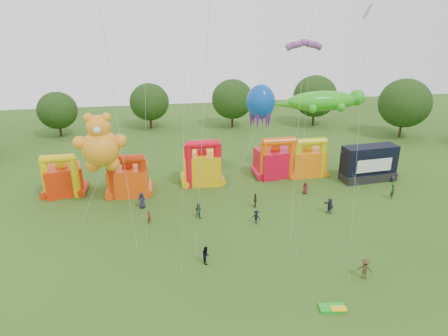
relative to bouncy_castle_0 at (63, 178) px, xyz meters
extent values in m
plane|color=#284A14|center=(19.47, -27.92, -2.20)|extent=(160.00, 160.00, 0.00)
cylinder|color=#352314|center=(57.08, 15.49, -0.34)|extent=(0.44, 0.44, 3.72)
ellipsoid|color=#1D3811|center=(57.08, 15.49, 4.21)|extent=(9.30, 9.30, 8.89)
cylinder|color=#352314|center=(44.16, 26.15, -0.44)|extent=(0.44, 0.44, 3.51)
ellipsoid|color=#1D3811|center=(44.16, 26.15, 3.85)|extent=(8.77, 8.78, 8.39)
cylinder|color=#352314|center=(27.50, 27.95, -0.55)|extent=(0.44, 0.44, 3.30)
ellipsoid|color=#1D3811|center=(27.50, 27.95, 3.49)|extent=(8.25, 8.25, 7.88)
cylinder|color=#352314|center=(11.16, 29.93, -0.65)|extent=(0.44, 0.44, 3.09)
ellipsoid|color=#1D3811|center=(11.16, 29.93, 3.12)|extent=(7.73, 7.72, 7.38)
cylinder|color=#352314|center=(-5.63, 27.06, -0.76)|extent=(0.44, 0.44, 2.88)
ellipsoid|color=#1D3811|center=(-5.63, 27.06, 2.76)|extent=(7.20, 7.20, 6.88)
cube|color=red|center=(0.00, 0.25, -0.37)|extent=(5.25, 4.60, 3.65)
cylinder|color=yellow|center=(-1.75, -1.06, 0.41)|extent=(0.99, 0.99, 5.22)
cylinder|color=yellow|center=(1.75, -1.06, 0.41)|extent=(0.99, 0.99, 5.22)
cylinder|color=yellow|center=(0.00, -1.06, 3.02)|extent=(4.00, 1.04, 1.04)
sphere|color=yellow|center=(0.00, 0.25, 1.75)|extent=(1.40, 1.40, 1.40)
cube|color=#F04C0D|center=(8.21, -1.14, -0.41)|extent=(5.07, 4.12, 3.57)
cylinder|color=red|center=(6.29, -2.56, 0.35)|extent=(1.08, 1.08, 5.10)
cylinder|color=red|center=(10.12, -2.56, 0.35)|extent=(1.08, 1.08, 5.10)
cylinder|color=red|center=(8.21, -2.56, 2.91)|extent=(4.37, 1.13, 1.13)
sphere|color=red|center=(8.21, -1.14, 1.67)|extent=(1.40, 1.40, 1.40)
cube|color=#E6B10C|center=(17.92, 0.73, -0.13)|extent=(5.25, 4.36, 4.14)
cylinder|color=red|center=(16.00, -0.70, 0.76)|extent=(1.08, 1.08, 5.91)
cylinder|color=red|center=(19.84, -0.70, 0.76)|extent=(1.08, 1.08, 5.91)
cylinder|color=red|center=(17.92, -0.70, 3.71)|extent=(4.38, 1.14, 1.14)
sphere|color=red|center=(17.92, 0.73, 2.24)|extent=(1.40, 1.40, 1.40)
cube|color=red|center=(28.45, 1.51, -0.29)|extent=(5.59, 4.73, 3.83)
cylinder|color=#FE5E0D|center=(26.48, 0.04, 0.53)|extent=(1.11, 1.11, 5.46)
cylinder|color=#FE5E0D|center=(30.42, 0.04, 0.53)|extent=(1.11, 1.11, 5.46)
cylinder|color=#FE5E0D|center=(28.45, 0.04, 3.27)|extent=(4.50, 1.17, 1.17)
sphere|color=#FE5E0D|center=(28.45, 1.51, 1.93)|extent=(1.40, 1.40, 1.40)
cube|color=orange|center=(32.98, 1.08, -0.35)|extent=(4.86, 3.96, 3.70)
cylinder|color=#D5CC0B|center=(31.13, -0.29, 0.45)|extent=(1.04, 1.04, 5.29)
cylinder|color=#D5CC0B|center=(34.82, -0.29, 0.45)|extent=(1.04, 1.04, 5.29)
cylinder|color=#D5CC0B|center=(32.98, -0.29, 3.09)|extent=(4.21, 1.09, 1.09)
sphere|color=#D5CC0B|center=(32.98, 1.08, 1.81)|extent=(1.40, 1.40, 1.40)
cube|color=black|center=(40.75, -2.52, -1.65)|extent=(7.78, 3.43, 1.10)
cube|color=black|center=(40.75, -2.32, 0.80)|extent=(7.75, 3.06, 3.79)
cube|color=white|center=(40.75, -3.80, 0.42)|extent=(5.22, 0.49, 1.78)
cylinder|color=black|center=(37.72, -3.66, -1.80)|extent=(0.30, 0.90, 0.90)
cylinder|color=black|center=(43.79, -3.66, -1.80)|extent=(0.30, 0.90, 0.90)
sphere|color=orange|center=(5.75, -4.74, 5.24)|extent=(4.25, 4.25, 4.25)
sphere|color=orange|center=(5.75, -4.74, 7.75)|extent=(2.71, 2.71, 2.71)
sphere|color=orange|center=(4.78, -4.74, 8.81)|extent=(1.06, 1.06, 1.06)
sphere|color=orange|center=(6.71, -4.74, 8.81)|extent=(1.06, 1.06, 1.06)
sphere|color=orange|center=(3.52, -4.74, 6.01)|extent=(1.55, 1.55, 1.55)
sphere|color=orange|center=(7.97, -4.74, 6.01)|extent=(1.55, 1.55, 1.55)
sphere|color=orange|center=(4.68, -4.74, 3.30)|extent=(1.74, 1.74, 1.74)
sphere|color=orange|center=(6.81, -4.74, 3.30)|extent=(1.74, 1.74, 1.74)
sphere|color=white|center=(5.75, -6.04, 7.75)|extent=(0.77, 0.77, 0.77)
ellipsoid|color=green|center=(35.30, 2.54, 8.07)|extent=(10.58, 3.30, 2.81)
sphere|color=green|center=(40.46, 2.54, 8.38)|extent=(2.27, 2.27, 2.27)
cone|color=green|center=(29.93, 2.54, 7.86)|extent=(4.13, 1.65, 1.65)
sphere|color=green|center=(37.36, 4.19, 7.45)|extent=(1.24, 1.24, 1.24)
sphere|color=green|center=(37.36, 0.89, 7.45)|extent=(1.24, 1.24, 1.24)
sphere|color=green|center=(33.23, 4.19, 7.45)|extent=(1.24, 1.24, 1.24)
sphere|color=green|center=(33.23, 0.89, 7.45)|extent=(1.24, 1.24, 1.24)
ellipsoid|color=#0B45AD|center=(26.00, 1.21, 8.58)|extent=(3.82, 3.82, 4.59)
cone|color=#591E8C|center=(27.24, 1.21, 6.48)|extent=(0.86, 0.86, 3.06)
cone|color=#591E8C|center=(26.62, 2.28, 6.48)|extent=(0.86, 0.86, 3.06)
cone|color=#591E8C|center=(25.37, 2.28, 6.48)|extent=(0.86, 0.86, 3.06)
cone|color=#591E8C|center=(24.75, 1.21, 6.48)|extent=(0.86, 0.86, 3.06)
cone|color=#591E8C|center=(25.37, 0.13, 6.48)|extent=(0.86, 0.86, 3.06)
cone|color=#591E8C|center=(26.62, 0.13, 6.48)|extent=(0.86, 0.86, 3.06)
cube|color=silver|center=(29.98, -16.67, 19.74)|extent=(1.02, 1.02, 1.10)
cube|color=green|center=(24.84, -26.25, -2.08)|extent=(2.13, 1.29, 0.24)
cube|color=yellow|center=(25.24, -26.55, -1.94)|extent=(1.28, 0.78, 0.10)
imported|color=#212337|center=(9.86, -5.80, -1.21)|extent=(1.09, 0.85, 1.97)
imported|color=maroon|center=(10.71, -9.77, -1.41)|extent=(0.60, 0.69, 1.58)
imported|color=#163821|center=(16.22, -9.30, -1.32)|extent=(1.09, 1.07, 1.76)
imported|color=black|center=(22.37, -11.80, -1.41)|extent=(1.17, 1.03, 1.57)
imported|color=#362B15|center=(23.24, -7.88, -1.32)|extent=(0.80, 1.11, 1.75)
imported|color=#28253F|center=(31.34, -10.92, -1.27)|extent=(0.90, 1.79, 1.85)
imported|color=maroon|center=(30.49, -5.39, -1.39)|extent=(0.94, 0.86, 1.61)
imported|color=#17391A|center=(40.75, -8.64, -1.22)|extent=(0.78, 0.85, 1.95)
imported|color=black|center=(15.88, -18.26, -1.33)|extent=(0.76, 0.92, 1.73)
imported|color=#48371C|center=(29.28, -22.97, -1.22)|extent=(1.46, 1.27, 1.96)
camera|label=1|loc=(12.02, -49.61, 19.69)|focal=32.00mm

